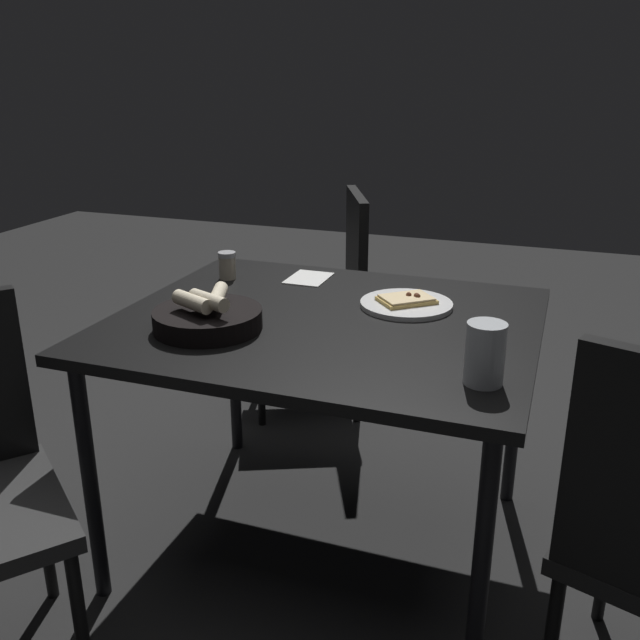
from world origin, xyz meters
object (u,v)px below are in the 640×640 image
(beer_glass, at_px, (485,358))
(chair_near, at_px, (327,289))
(pizza_plate, at_px, (406,303))
(dining_table, at_px, (325,338))
(bread_basket, at_px, (207,317))
(pepper_shaker, at_px, (227,267))

(beer_glass, height_order, chair_near, chair_near)
(chair_near, bearing_deg, pizza_plate, 33.82)
(pizza_plate, xyz_separation_m, chair_near, (-0.73, -0.49, -0.22))
(chair_near, bearing_deg, beer_glass, 32.92)
(dining_table, xyz_separation_m, bread_basket, (0.18, -0.25, 0.09))
(dining_table, xyz_separation_m, pepper_shaker, (-0.24, -0.41, 0.10))
(dining_table, xyz_separation_m, beer_glass, (0.27, 0.45, 0.12))
(bread_basket, bearing_deg, dining_table, 125.96)
(dining_table, distance_m, pepper_shaker, 0.49)
(pizza_plate, height_order, bread_basket, bread_basket)
(beer_glass, bearing_deg, chair_near, -147.08)
(pepper_shaker, height_order, chair_near, chair_near)
(dining_table, height_order, pizza_plate, pizza_plate)
(dining_table, relative_size, beer_glass, 8.19)
(dining_table, bearing_deg, chair_near, -161.08)
(beer_glass, height_order, pepper_shaker, beer_glass)
(dining_table, distance_m, chair_near, 0.95)
(pepper_shaker, bearing_deg, chair_near, 170.53)
(dining_table, distance_m, bread_basket, 0.33)
(pepper_shaker, bearing_deg, beer_glass, 59.01)
(bread_basket, bearing_deg, chair_near, -177.26)
(bread_basket, height_order, pepper_shaker, bread_basket)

